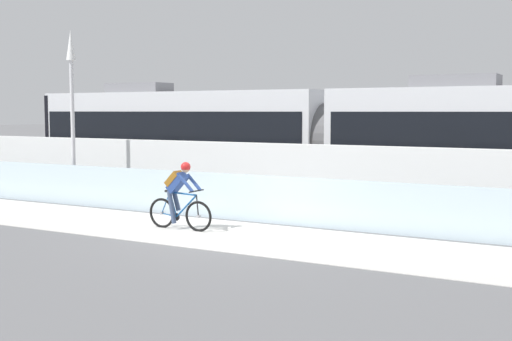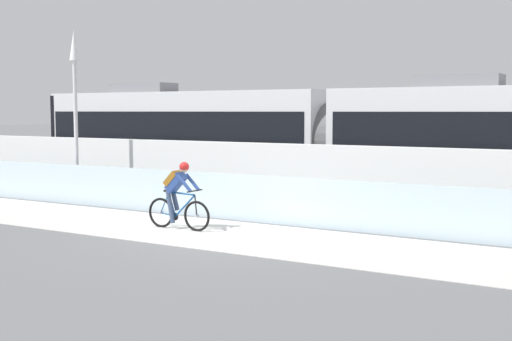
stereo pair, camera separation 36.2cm
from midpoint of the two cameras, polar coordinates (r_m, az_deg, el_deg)
name	(u,v)px [view 1 (the left image)]	position (r m, az deg, el deg)	size (l,w,h in m)	color
ground_plane	(227,235)	(14.94, -3.18, -5.59)	(200.00, 200.00, 0.00)	slate
bike_path_deck	(227,235)	(14.94, -3.18, -5.57)	(32.00, 3.20, 0.01)	silver
glass_parapet	(266,199)	(16.42, 0.25, -2.50)	(32.00, 0.05, 1.19)	silver
concrete_barrier_wall	(297,179)	(17.97, 3.02, -0.72)	(32.00, 0.36, 1.89)	white
tram_rail_near	(332,202)	(20.33, 6.09, -2.73)	(32.00, 0.08, 0.01)	#595654
tram_rail_far	(349,197)	(21.64, 7.57, -2.26)	(32.00, 0.08, 0.01)	#595654
tram	(332,139)	(20.94, 6.08, 2.69)	(22.56, 2.54, 3.81)	silver
cyclist_on_bike	(179,196)	(15.55, -7.32, -2.22)	(1.77, 0.58, 1.61)	black
lamp_post_antenna	(72,94)	(20.63, -16.13, 6.37)	(0.28, 0.28, 5.20)	gray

